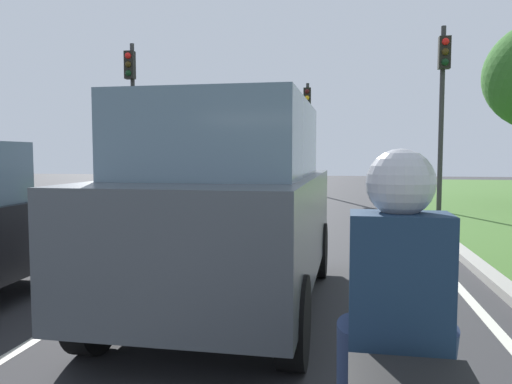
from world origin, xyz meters
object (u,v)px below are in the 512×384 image
Objects in this scene: rider_person at (398,282)px; traffic_light_far_median at (307,119)px; traffic_light_near_right at (443,89)px; car_suv_ahead at (231,204)px; traffic_light_overhead_left at (132,97)px.

traffic_light_far_median reaches higher than rider_person.
traffic_light_far_median is (-4.35, 7.40, -0.26)m from traffic_light_near_right.
car_suv_ahead is at bearing -112.47° from traffic_light_near_right.
traffic_light_near_right reaches higher than car_suv_ahead.
car_suv_ahead is 10.81m from traffic_light_near_right.
rider_person is 0.24× the size of traffic_light_far_median.
traffic_light_overhead_left is (-7.12, 13.75, 2.41)m from rider_person.
traffic_light_overhead_left is at bearing 119.64° from car_suv_ahead.
car_suv_ahead is at bearing -61.46° from traffic_light_overhead_left.
car_suv_ahead is 0.93× the size of traffic_light_far_median.
rider_person is (1.44, -3.31, 0.02)m from car_suv_ahead.
car_suv_ahead is 0.84× the size of traffic_light_overhead_left.
traffic_light_overhead_left is at bearing 118.24° from rider_person.
car_suv_ahead is at bearing 114.41° from rider_person.
traffic_light_overhead_left is 1.10× the size of traffic_light_far_median.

